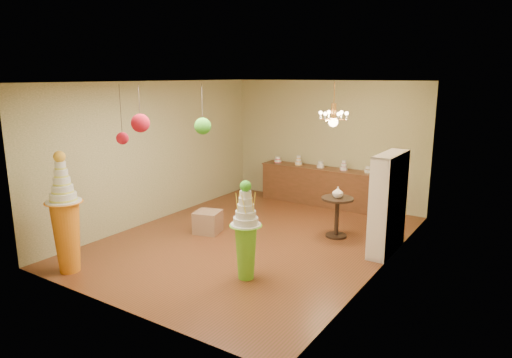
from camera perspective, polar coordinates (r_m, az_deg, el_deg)
The scene contains 17 objects.
floor at distance 8.94m, azimuth -0.31°, elevation -7.56°, with size 6.50×6.50×0.00m, color brown.
ceiling at distance 8.38m, azimuth -0.34°, elevation 12.06°, with size 6.50×6.50×0.00m, color silver.
wall_back at distance 11.35m, azimuth 8.75°, elevation 4.52°, with size 5.00×0.04×3.00m, color tan.
wall_front at distance 6.15m, azimuth -17.22°, elevation -2.97°, with size 5.00×0.04×3.00m, color tan.
wall_left at distance 10.10m, azimuth -12.29°, elevation 3.35°, with size 0.04×6.50×3.00m, color tan.
wall_right at distance 7.48m, azimuth 15.89°, elevation -0.12°, with size 0.04×6.50×3.00m, color tan.
pedestal_green at distance 7.09m, azimuth -1.28°, elevation -7.48°, with size 0.62×0.62×1.58m.
pedestal_orange at distance 7.90m, azimuth -22.64°, elevation -5.50°, with size 0.66×0.66×1.98m.
burlap_riser at distance 9.30m, azimuth -6.03°, elevation -5.36°, with size 0.49×0.49×0.44m, color #89674A.
sideboard at distance 11.29m, azimuth 7.99°, elevation -0.79°, with size 3.04×0.54×1.16m.
shelving_unit at distance 8.41m, azimuth 16.22°, elevation -2.93°, with size 0.33×1.20×1.80m.
round_table at distance 9.06m, azimuth 10.09°, elevation -4.03°, with size 0.78×0.78×0.80m.
vase at distance 8.96m, azimuth 10.19°, elevation -1.63°, with size 0.21×0.21×0.22m, color silver.
pom_red_left at distance 6.87m, azimuth -14.25°, elevation 6.79°, with size 0.27×0.27×0.70m.
pom_green_mid at distance 6.72m, azimuth -6.68°, elevation 6.59°, with size 0.25×0.25×0.73m.
pom_red_right at distance 6.52m, azimuth -16.36°, elevation 4.93°, with size 0.17×0.17×0.81m.
chandelier at distance 8.81m, azimuth 9.64°, elevation 7.38°, with size 0.70×0.70×0.85m.
Camera 1 is at (4.60, -7.00, 3.11)m, focal length 32.00 mm.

